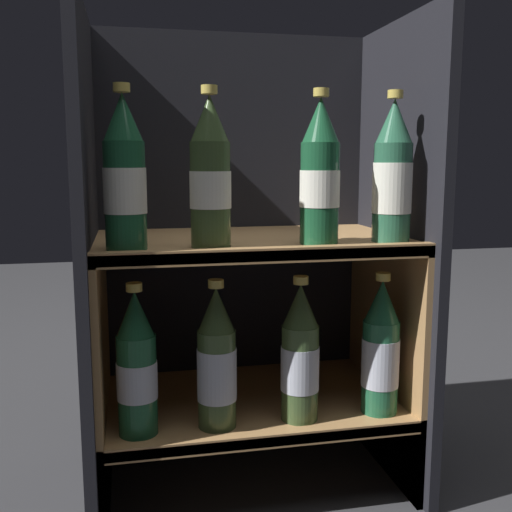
% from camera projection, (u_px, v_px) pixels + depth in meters
% --- Properties ---
extents(fridge_back_wall, '(0.62, 0.02, 0.91)m').
position_uv_depth(fridge_back_wall, '(233.00, 245.00, 1.33)').
color(fridge_back_wall, black).
rests_on(fridge_back_wall, ground_plane).
extents(fridge_side_left, '(0.02, 0.40, 0.91)m').
position_uv_depth(fridge_side_left, '(89.00, 263.00, 1.09)').
color(fridge_side_left, black).
rests_on(fridge_side_left, ground_plane).
extents(fridge_side_right, '(0.02, 0.40, 0.91)m').
position_uv_depth(fridge_side_right, '(395.00, 253.00, 1.21)').
color(fridge_side_right, black).
rests_on(fridge_side_right, ground_plane).
extents(shelf_lower, '(0.58, 0.36, 0.17)m').
position_uv_depth(shelf_lower, '(252.00, 413.00, 1.19)').
color(shelf_lower, '#9E7547').
rests_on(shelf_lower, ground_plane).
extents(shelf_upper, '(0.58, 0.36, 0.50)m').
position_uv_depth(shelf_upper, '(251.00, 305.00, 1.16)').
color(shelf_upper, '#9E7547').
rests_on(shelf_upper, ground_plane).
extents(bottle_upper_front_0, '(0.07, 0.07, 0.27)m').
position_uv_depth(bottle_upper_front_0, '(125.00, 177.00, 0.97)').
color(bottle_upper_front_0, '#194C2D').
rests_on(bottle_upper_front_0, shelf_upper).
extents(bottle_upper_front_1, '(0.07, 0.07, 0.27)m').
position_uv_depth(bottle_upper_front_1, '(210.00, 176.00, 0.99)').
color(bottle_upper_front_1, '#384C28').
rests_on(bottle_upper_front_1, shelf_upper).
extents(bottle_upper_front_2, '(0.07, 0.07, 0.27)m').
position_uv_depth(bottle_upper_front_2, '(320.00, 176.00, 1.03)').
color(bottle_upper_front_2, '#194C2D').
rests_on(bottle_upper_front_2, shelf_upper).
extents(bottle_upper_front_3, '(0.07, 0.07, 0.27)m').
position_uv_depth(bottle_upper_front_3, '(393.00, 177.00, 1.06)').
color(bottle_upper_front_3, '#285B42').
rests_on(bottle_upper_front_3, shelf_upper).
extents(bottle_lower_front_0, '(0.07, 0.07, 0.27)m').
position_uv_depth(bottle_lower_front_0, '(137.00, 368.00, 1.02)').
color(bottle_lower_front_0, '#194C2D').
rests_on(bottle_lower_front_0, shelf_lower).
extents(bottle_lower_front_1, '(0.07, 0.07, 0.27)m').
position_uv_depth(bottle_lower_front_1, '(217.00, 363.00, 1.05)').
color(bottle_lower_front_1, '#384C28').
rests_on(bottle_lower_front_1, shelf_lower).
extents(bottle_lower_front_2, '(0.07, 0.07, 0.27)m').
position_uv_depth(bottle_lower_front_2, '(300.00, 357.00, 1.08)').
color(bottle_lower_front_2, '#384C28').
rests_on(bottle_lower_front_2, shelf_lower).
extents(bottle_lower_front_3, '(0.07, 0.07, 0.27)m').
position_uv_depth(bottle_lower_front_3, '(381.00, 352.00, 1.11)').
color(bottle_lower_front_3, '#1E5638').
rests_on(bottle_lower_front_3, shelf_lower).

